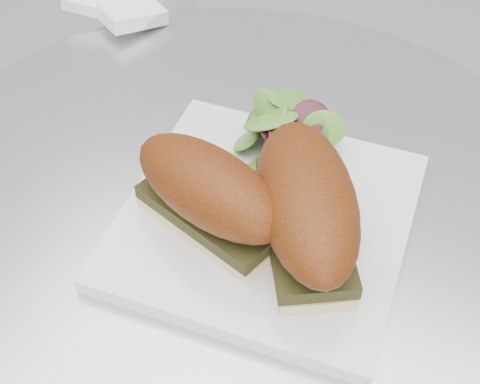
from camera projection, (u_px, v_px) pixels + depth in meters
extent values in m
cylinder|color=#B2B5B9|center=(233.00, 221.00, 0.63)|extent=(0.70, 0.70, 0.02)
cube|color=silver|center=(266.00, 220.00, 0.61)|extent=(0.27, 0.27, 0.02)
cube|color=beige|center=(211.00, 221.00, 0.59)|extent=(0.14, 0.09, 0.01)
cube|color=black|center=(210.00, 211.00, 0.58)|extent=(0.14, 0.09, 0.01)
ellipsoid|color=#612709|center=(209.00, 186.00, 0.55)|extent=(0.17, 0.11, 0.06)
cube|color=beige|center=(303.00, 233.00, 0.58)|extent=(0.13, 0.16, 0.01)
cube|color=black|center=(304.00, 223.00, 0.57)|extent=(0.14, 0.16, 0.01)
ellipsoid|color=#612709|center=(307.00, 199.00, 0.54)|extent=(0.16, 0.19, 0.06)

